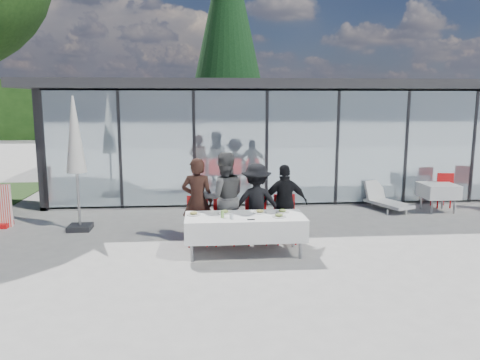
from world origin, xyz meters
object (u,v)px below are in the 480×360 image
Objects in this scene: conifer_tree at (228,29)px; plate_a at (194,214)px; diner_chair_c at (256,217)px; lounger at (384,199)px; dining_table at (245,227)px; diner_chair_a at (198,218)px; plate_c at (260,212)px; plate_d at (282,211)px; market_umbrella at (75,143)px; folded_eyeglasses at (251,219)px; plate_b at (225,212)px; diner_chair_d at (285,216)px; plate_extra at (279,216)px; diner_c at (256,203)px; diner_chair_b at (224,217)px; juice_bottle at (222,214)px; diner_d at (285,203)px; diner_b at (224,198)px; spare_chair_b at (443,188)px; spare_table_right at (438,191)px; diner_a at (197,201)px.

plate_a is at bearing -96.21° from conifer_tree.
lounger is at bearing 35.32° from diner_chair_c.
dining_table is 5.36m from lounger.
diner_chair_a reaches higher than plate_c.
plate_a and plate_d have the same top height.
lounger is (7.67, 1.48, -1.71)m from market_umbrella.
plate_c is at bearing 65.93° from folded_eyeglasses.
conifer_tree reaches higher than plate_b.
diner_chair_a is 1.00× the size of diner_chair_d.
dining_table is 8.44× the size of plate_extra.
folded_eyeglasses is 0.01× the size of conifer_tree.
dining_table is at bearing -39.91° from diner_chair_a.
dining_table is at bearing 72.11° from diner_c.
juice_bottle is at bearing -95.21° from diner_chair_b.
diner_chair_d is 0.62m from plate_d.
juice_bottle is at bearing 33.68° from diner_d.
folded_eyeglasses is at bearing -162.83° from plate_extra.
spare_chair_b is at bearing -162.49° from diner_b.
diner_chair_a is 1.13× the size of spare_table_right.
folded_eyeglasses is at bearing -48.89° from plate_b.
plate_b is 0.31× the size of spare_table_right.
market_umbrella is (-3.21, 1.21, 1.43)m from diner_chair_b.
plate_b is 0.69m from plate_c.
plate_a is at bearing -153.76° from spare_chair_b.
dining_table is 1.24m from diner_a.
plate_a is at bearing -155.47° from spare_table_right.
plate_c is (1.21, -0.55, 0.24)m from diner_chair_a.
diner_a is 0.78m from plate_b.
diner_d is 1.65× the size of diner_chair_d.
lounger is 0.14× the size of conifer_tree.
market_umbrella is at bearing -170.98° from spare_chair_b.
diner_chair_a is 0.68m from diner_b.
plate_c is (0.67, -0.55, 0.24)m from diner_chair_b.
diner_chair_a is at bearing 99.20° from diner_a.
diner_b is 0.59m from plate_b.
juice_bottle is 0.14× the size of spare_chair_b.
diner_c is 0.54× the size of market_umbrella.
diner_chair_a is 0.60× the size of diner_c.
diner_chair_b is at bearing 0.00° from diner_chair_a.
diner_chair_c is 0.60m from diner_chair_d.
diner_b reaches higher than diner_chair_b.
diner_chair_a is at bearing -24.47° from market_umbrella.
diner_chair_b is 1.00× the size of diner_chair_c.
plate_c is (1.28, 0.06, 0.00)m from plate_a.
spare_chair_b is at bearing 0.01° from lounger.
folded_eyeglasses is (0.44, -1.09, -0.18)m from diner_b.
folded_eyeglasses is 4.47m from market_umbrella.
juice_bottle is 0.09× the size of lounger.
lounger is (5.00, 2.69, -0.28)m from diner_chair_a.
plate_c is at bearing -89.49° from diner_chair_c.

